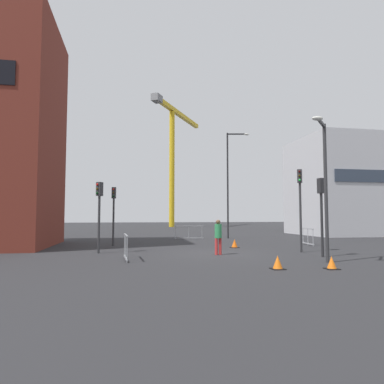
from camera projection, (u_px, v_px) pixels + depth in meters
ground at (218, 254)px, 17.08m from camera, size 160.00×160.00×0.00m
office_block at (346, 187)px, 34.62m from camera, size 9.45×8.55×9.52m
construction_crane at (173, 144)px, 59.19m from camera, size 10.63×16.90×20.55m
streetlamp_tall at (230, 177)px, 29.09m from camera, size 1.88×0.49×8.87m
streetlamp_short at (324, 177)px, 13.92m from camera, size 1.23×1.28×5.65m
traffic_light_far at (114, 206)px, 21.67m from camera, size 0.27×0.38×3.66m
traffic_light_verge at (300, 197)px, 17.97m from camera, size 0.35×0.39×4.28m
traffic_light_island at (321, 203)px, 15.95m from camera, size 0.26×0.38×3.61m
traffic_light_near at (99, 205)px, 17.45m from camera, size 0.36×0.38×3.57m
pedestrian_walking at (218, 234)px, 16.72m from camera, size 0.34×0.34×1.69m
safety_barrier_front at (189, 232)px, 27.69m from camera, size 2.36×0.30×1.08m
safety_barrier_rear at (126, 247)px, 14.68m from camera, size 0.19×1.91×1.08m
safety_barrier_right_run at (308, 236)px, 22.08m from camera, size 0.29×1.83×1.08m
traffic_cone_by_barrier at (332, 263)px, 12.21m from camera, size 0.45×0.45×0.45m
traffic_cone_orange at (278, 263)px, 12.20m from camera, size 0.47×0.47×0.48m
traffic_cone_striped at (235, 244)px, 20.34m from camera, size 0.48×0.48×0.49m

